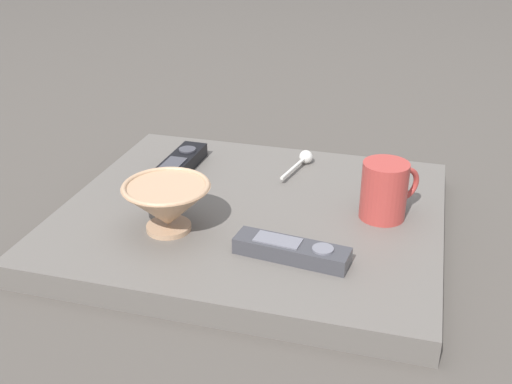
% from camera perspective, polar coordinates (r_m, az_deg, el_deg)
% --- Properties ---
extents(ground_plane, '(6.00, 6.00, 0.00)m').
position_cam_1_polar(ground_plane, '(1.04, -0.35, -3.33)').
color(ground_plane, '#47423D').
extents(table, '(0.53, 0.61, 0.04)m').
position_cam_1_polar(table, '(1.03, -0.35, -2.39)').
color(table, '#5B5651').
rests_on(table, ground).
extents(cereal_bowl, '(0.13, 0.13, 0.08)m').
position_cam_1_polar(cereal_bowl, '(0.95, -8.13, -1.14)').
color(cereal_bowl, tan).
rests_on(cereal_bowl, table).
extents(coffee_mug, '(0.09, 0.09, 0.09)m').
position_cam_1_polar(coffee_mug, '(0.99, 11.75, 0.17)').
color(coffee_mug, '#A53833').
rests_on(coffee_mug, table).
extents(teaspoon, '(0.12, 0.04, 0.03)m').
position_cam_1_polar(teaspoon, '(1.17, 4.40, 3.06)').
color(teaspoon, silver).
rests_on(teaspoon, table).
extents(tv_remote_near, '(0.06, 0.17, 0.03)m').
position_cam_1_polar(tv_remote_near, '(0.88, 3.28, -5.36)').
color(tv_remote_near, '#38383D').
rests_on(tv_remote_near, table).
extents(tv_remote_far, '(0.19, 0.05, 0.03)m').
position_cam_1_polar(tv_remote_far, '(1.14, -7.29, 2.29)').
color(tv_remote_far, black).
rests_on(tv_remote_far, table).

